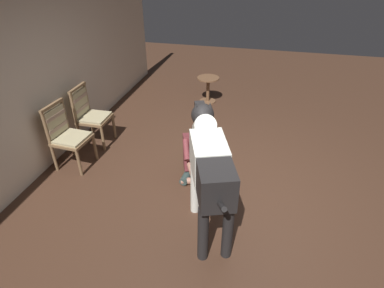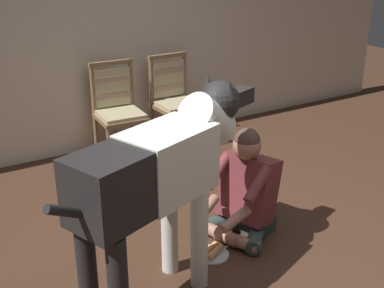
% 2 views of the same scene
% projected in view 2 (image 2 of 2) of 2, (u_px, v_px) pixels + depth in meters
% --- Properties ---
extents(ground_plane, '(14.17, 14.17, 0.00)m').
position_uv_depth(ground_plane, '(259.00, 271.00, 3.47)').
color(ground_plane, '#41291C').
extents(back_wall, '(8.19, 0.10, 2.60)m').
position_uv_depth(back_wall, '(97.00, 26.00, 5.15)').
color(back_wall, beige).
rests_on(back_wall, ground).
extents(dining_chair_left_of_pair, '(0.49, 0.49, 0.98)m').
position_uv_depth(dining_chair_left_of_pair, '(117.00, 106.00, 5.16)').
color(dining_chair_left_of_pair, brown).
rests_on(dining_chair_left_of_pair, ground).
extents(dining_chair_right_of_pair, '(0.47, 0.47, 0.98)m').
position_uv_depth(dining_chair_right_of_pair, '(174.00, 96.00, 5.48)').
color(dining_chair_right_of_pair, brown).
rests_on(dining_chair_right_of_pair, ground).
extents(person_sitting_on_floor, '(0.73, 0.60, 0.86)m').
position_uv_depth(person_sitting_on_floor, '(245.00, 191.00, 3.81)').
color(person_sitting_on_floor, '#2F3F3C').
rests_on(person_sitting_on_floor, ground).
extents(large_dog, '(1.63, 0.73, 1.31)m').
position_uv_depth(large_dog, '(161.00, 172.00, 2.95)').
color(large_dog, silver).
rests_on(large_dog, ground).
extents(hot_dog_on_plate, '(0.24, 0.24, 0.06)m').
position_uv_depth(hot_dog_on_plate, '(212.00, 252.00, 3.64)').
color(hot_dog_on_plate, silver).
rests_on(hot_dog_on_plate, ground).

